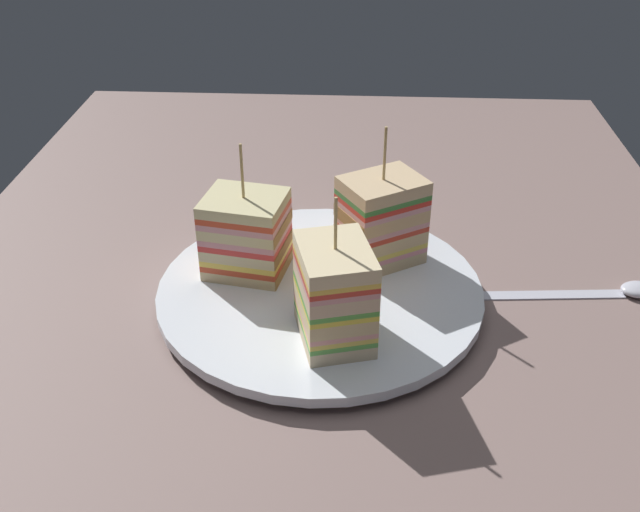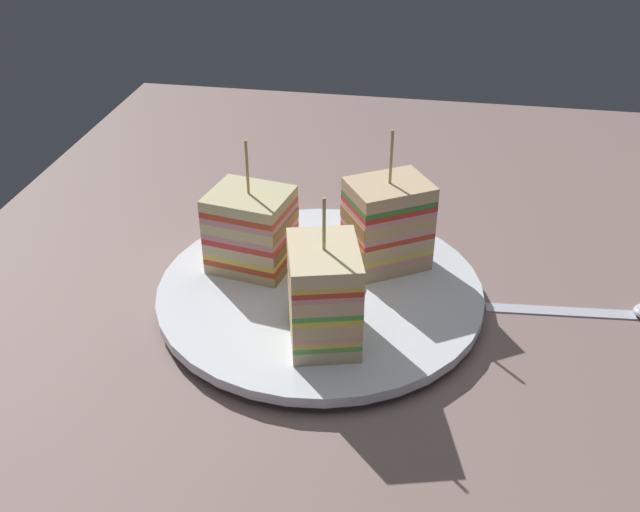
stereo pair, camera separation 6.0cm
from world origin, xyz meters
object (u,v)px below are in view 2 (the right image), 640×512
sandwich_wedge_0 (251,230)px  sandwich_wedge_1 (324,295)px  chip_pile (332,267)px  sandwich_wedge_2 (387,224)px  spoon (623,312)px  plate (320,292)px

sandwich_wedge_0 → sandwich_wedge_1: (-8.97, -7.82, 0.43)cm
sandwich_wedge_1 → chip_pile: (7.86, 0.63, -2.73)cm
sandwich_wedge_2 → chip_pile: sandwich_wedge_2 is taller
sandwich_wedge_0 → sandwich_wedge_2: bearing=21.6°
sandwich_wedge_1 → sandwich_wedge_2: (11.21, -3.59, -0.01)cm
sandwich_wedge_0 → spoon: (0.04, -31.46, -4.71)cm
sandwich_wedge_0 → plate: bearing=-9.6°
sandwich_wedge_1 → sandwich_wedge_2: sandwich_wedge_2 is taller
sandwich_wedge_1 → spoon: (9.01, -23.64, -5.13)cm
plate → sandwich_wedge_1: 8.17cm
plate → chip_pile: 2.33cm
sandwich_wedge_0 → sandwich_wedge_1: sandwich_wedge_1 is taller
sandwich_wedge_0 → chip_pile: (-1.11, -7.19, -2.31)cm
sandwich_wedge_2 → spoon: bearing=142.2°
plate → sandwich_wedge_0: (2.33, 6.38, 4.12)cm
plate → sandwich_wedge_1: sandwich_wedge_1 is taller
plate → sandwich_wedge_1: size_ratio=2.29×
plate → sandwich_wedge_1: (-6.64, -1.44, 4.55)cm
plate → sandwich_wedge_0: sandwich_wedge_0 is taller
sandwich_wedge_0 → spoon: bearing=10.5°
sandwich_wedge_2 → spoon: (-2.20, -20.06, -5.12)cm
sandwich_wedge_1 → sandwich_wedge_0: bearing=26.2°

